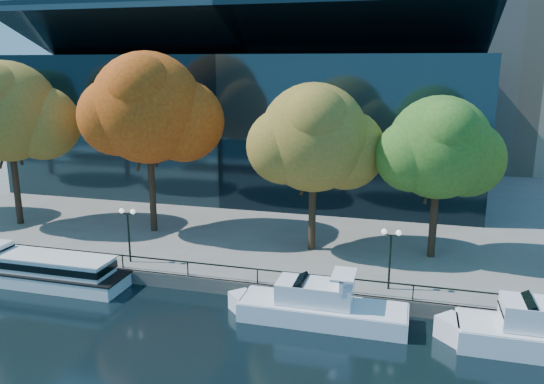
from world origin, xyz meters
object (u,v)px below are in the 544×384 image
(tour_boat, at_px, (37,268))
(tree_1, at_px, (9,114))
(tree_2, at_px, (149,111))
(tree_4, at_px, (441,150))
(cruiser_near, at_px, (315,305))
(cruiser_far, at_px, (544,332))
(lamp_2, at_px, (391,245))
(lamp_1, at_px, (128,223))
(tree_3, at_px, (316,140))

(tour_boat, distance_m, tree_1, 16.02)
(tree_2, distance_m, tree_4, 23.23)
(cruiser_near, bearing_deg, cruiser_far, -1.50)
(lamp_2, bearing_deg, lamp_1, 180.00)
(cruiser_far, height_order, tree_3, tree_3)
(cruiser_near, xyz_separation_m, lamp_2, (4.11, 3.60, 2.98))
(tree_1, relative_size, tree_4, 1.20)
(tree_3, bearing_deg, lamp_2, -45.16)
(cruiser_far, distance_m, tree_2, 32.32)
(tree_1, xyz_separation_m, tree_2, (12.77, 1.23, 0.46))
(tour_boat, xyz_separation_m, tree_1, (-8.81, 9.10, 9.81))
(lamp_1, bearing_deg, lamp_2, 0.00)
(cruiser_near, height_order, tree_3, tree_3)
(tour_boat, relative_size, lamp_1, 3.43)
(cruiser_near, height_order, tree_2, tree_2)
(tour_boat, distance_m, tree_3, 22.02)
(tree_2, xyz_separation_m, tree_3, (14.12, -1.08, -1.78))
(cruiser_near, height_order, lamp_1, lamp_1)
(tree_3, relative_size, lamp_1, 3.19)
(tree_1, relative_size, tree_2, 0.95)
(tree_1, xyz_separation_m, tree_4, (35.90, 0.90, -1.79))
(cruiser_far, bearing_deg, tree_1, 166.59)
(cruiser_far, distance_m, tree_3, 19.51)
(cruiser_near, distance_m, cruiser_far, 12.51)
(cruiser_far, bearing_deg, tour_boat, 178.66)
(tour_boat, distance_m, cruiser_far, 32.54)
(tour_boat, relative_size, lamp_2, 3.43)
(tour_boat, relative_size, tree_4, 1.15)
(tour_boat, bearing_deg, lamp_2, 7.46)
(tour_boat, height_order, lamp_1, lamp_1)
(lamp_1, bearing_deg, tree_2, 102.63)
(tree_3, bearing_deg, lamp_1, -154.05)
(lamp_2, bearing_deg, cruiser_far, -25.06)
(tree_4, xyz_separation_m, lamp_2, (-2.94, -6.83, -5.15))
(cruiser_far, xyz_separation_m, tree_2, (-28.57, 11.09, 10.25))
(tree_2, relative_size, lamp_1, 3.77)
(cruiser_near, distance_m, lamp_2, 6.22)
(tree_1, distance_m, tree_2, 12.84)
(lamp_1, relative_size, lamp_2, 1.00)
(tour_boat, distance_m, lamp_1, 7.01)
(cruiser_near, bearing_deg, tree_3, 101.35)
(tour_boat, relative_size, cruiser_far, 1.25)
(cruiser_far, height_order, lamp_1, lamp_1)
(cruiser_near, height_order, tree_4, tree_4)
(tree_3, distance_m, lamp_1, 15.02)
(tree_1, distance_m, tree_3, 26.93)
(tree_4, xyz_separation_m, lamp_1, (-21.52, -6.83, -5.15))
(cruiser_far, height_order, lamp_2, lamp_2)
(lamp_2, bearing_deg, tree_1, 169.79)
(tree_1, relative_size, tree_3, 1.12)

